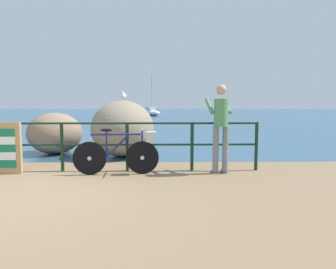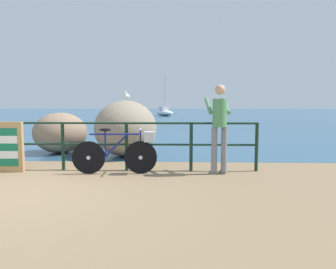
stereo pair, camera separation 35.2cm
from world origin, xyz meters
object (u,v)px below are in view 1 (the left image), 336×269
at_px(seagull, 124,95).
at_px(sailboat, 151,112).
at_px(person_at_railing, 221,124).
at_px(folded_deckchair_stack, 0,148).
at_px(bicycle, 124,151).
at_px(breakwater_boulder_main, 123,129).
at_px(breakwater_boulder_left, 55,133).

relative_size(seagull, sailboat, 0.07).
xyz_separation_m(person_at_railing, sailboat, (-2.56, 31.47, -0.57)).
relative_size(folded_deckchair_stack, sailboat, 0.21).
bearing_deg(person_at_railing, sailboat, -1.09).
height_order(bicycle, sailboat, sailboat).
distance_m(breakwater_boulder_main, sailboat, 29.36).
height_order(breakwater_boulder_left, seagull, seagull).
distance_m(bicycle, person_at_railing, 2.01).
distance_m(seagull, sailboat, 29.33).
xyz_separation_m(folded_deckchair_stack, breakwater_boulder_left, (0.21, 2.57, 0.06)).
height_order(breakwater_boulder_main, breakwater_boulder_left, breakwater_boulder_main).
relative_size(person_at_railing, breakwater_boulder_left, 1.18).
distance_m(folded_deckchair_stack, breakwater_boulder_left, 2.58).
bearing_deg(sailboat, seagull, -23.45).
height_order(person_at_railing, breakwater_boulder_main, person_at_railing).
bearing_deg(bicycle, breakwater_boulder_left, 127.40).
xyz_separation_m(bicycle, breakwater_boulder_left, (-2.27, 2.66, 0.11)).
bearing_deg(sailboat, folded_deckchair_stack, -27.55).
xyz_separation_m(bicycle, person_at_railing, (1.94, 0.06, 0.53)).
distance_m(breakwater_boulder_main, breakwater_boulder_left, 2.04).
bearing_deg(person_at_railing, breakwater_boulder_left, 52.60).
xyz_separation_m(breakwater_boulder_main, seagull, (0.04, 0.06, 0.89)).
bearing_deg(breakwater_boulder_main, sailboat, 90.64).
distance_m(bicycle, breakwater_boulder_left, 3.50).
distance_m(person_at_railing, breakwater_boulder_left, 4.96).
bearing_deg(breakwater_boulder_main, breakwater_boulder_left, 166.29).
relative_size(breakwater_boulder_left, seagull, 4.42).
distance_m(folded_deckchair_stack, breakwater_boulder_main, 3.03).
bearing_deg(breakwater_boulder_left, seagull, -11.84).
distance_m(folded_deckchair_stack, seagull, 3.29).
distance_m(folded_deckchair_stack, sailboat, 31.50).
distance_m(person_at_railing, seagull, 3.15).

